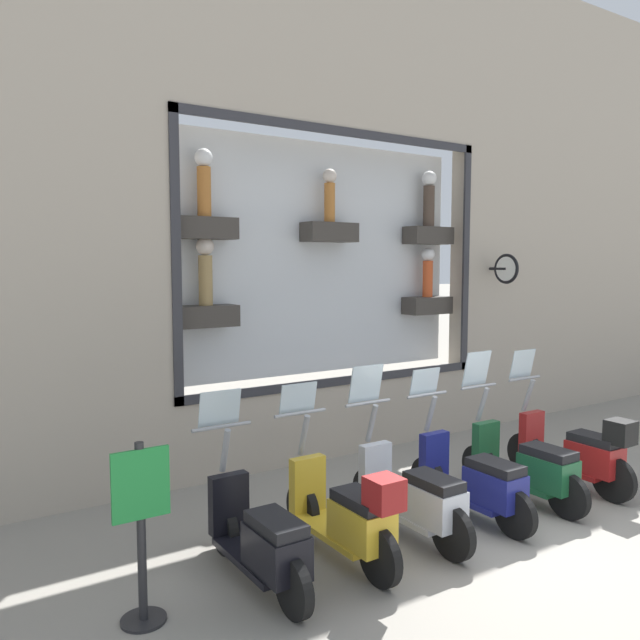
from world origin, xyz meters
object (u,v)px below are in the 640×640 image
(scooter_green_1, at_px, (527,467))
(scooter_navy_2, at_px, (475,482))
(scooter_yellow_4, at_px, (347,514))
(scooter_silver_3, at_px, (414,497))
(shop_sign_post, at_px, (142,528))
(scooter_black_5, at_px, (261,540))
(scooter_red_0, at_px, (578,452))

(scooter_green_1, xyz_separation_m, scooter_navy_2, (-0.00, 0.88, -0.01))
(scooter_yellow_4, bearing_deg, scooter_silver_3, -85.93)
(shop_sign_post, bearing_deg, scooter_yellow_4, -92.99)
(scooter_black_5, bearing_deg, scooter_navy_2, -90.01)
(scooter_red_0, bearing_deg, scooter_silver_3, 88.73)
(scooter_black_5, bearing_deg, scooter_silver_3, -89.85)
(scooter_red_0, bearing_deg, scooter_black_5, 89.30)
(scooter_yellow_4, distance_m, scooter_black_5, 0.88)
(scooter_navy_2, relative_size, shop_sign_post, 1.25)
(scooter_silver_3, height_order, shop_sign_post, scooter_silver_3)
(scooter_green_1, height_order, scooter_yellow_4, scooter_green_1)
(scooter_black_5, bearing_deg, shop_sign_post, 87.68)
(scooter_silver_3, distance_m, shop_sign_post, 2.79)
(scooter_green_1, height_order, scooter_navy_2, scooter_green_1)
(scooter_navy_2, bearing_deg, shop_sign_post, 89.35)
(scooter_green_1, height_order, shop_sign_post, scooter_green_1)
(scooter_red_0, relative_size, scooter_green_1, 1.00)
(scooter_green_1, bearing_deg, shop_sign_post, 89.53)
(scooter_navy_2, bearing_deg, scooter_silver_3, 89.68)
(scooter_red_0, relative_size, scooter_navy_2, 1.00)
(scooter_red_0, height_order, scooter_green_1, scooter_green_1)
(scooter_green_1, bearing_deg, scooter_black_5, 90.07)
(scooter_red_0, xyz_separation_m, scooter_green_1, (0.06, 0.88, -0.05))
(scooter_green_1, bearing_deg, scooter_yellow_4, 91.35)
(scooter_navy_2, relative_size, scooter_yellow_4, 1.00)
(scooter_green_1, height_order, scooter_black_5, scooter_green_1)
(scooter_silver_3, bearing_deg, scooter_black_5, 90.15)
(scooter_red_0, distance_m, shop_sign_post, 5.41)
(scooter_yellow_4, relative_size, scooter_black_5, 1.00)
(scooter_green_1, distance_m, shop_sign_post, 4.54)
(scooter_silver_3, distance_m, scooter_black_5, 1.76)
(scooter_yellow_4, bearing_deg, shop_sign_post, 87.01)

